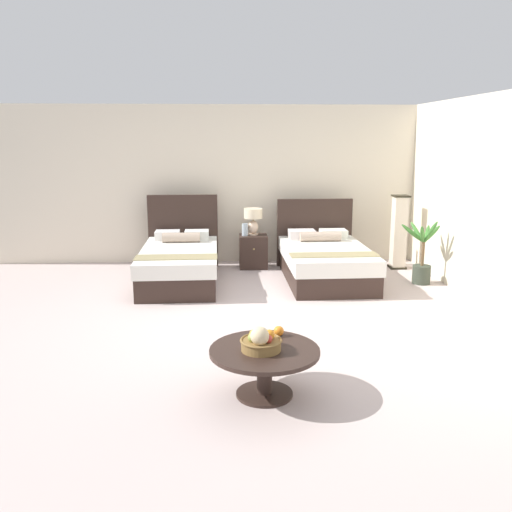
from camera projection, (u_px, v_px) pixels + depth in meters
The scene contains 14 objects.
ground_plane at pixel (261, 321), 6.36m from camera, with size 9.31×9.95×0.02m, color beige.
wall_back at pixel (249, 185), 9.17m from camera, with size 9.31×0.12×2.63m, color beige.
wall_side_right at pixel (492, 203), 6.62m from camera, with size 0.12×5.55×2.63m, color beige.
bed_near_window at pixel (180, 262), 8.02m from camera, with size 1.15×2.13×1.19m.
bed_near_corner at pixel (325, 261), 8.13m from camera, with size 1.26×2.06×1.11m.
nightstand at pixel (253, 251), 8.88m from camera, with size 0.45×0.43×0.54m.
table_lamp at pixel (253, 218), 8.78m from camera, with size 0.30×0.30×0.43m.
vase at pixel (245, 230), 8.75m from camera, with size 0.10×0.10×0.20m.
coffee_table at pixel (265, 360), 4.46m from camera, with size 0.91×0.91×0.41m.
fruit_bowl at pixel (261, 341), 4.39m from camera, with size 0.34×0.34×0.23m.
loose_apple at pixel (258, 332), 4.73m from camera, with size 0.07×0.07×0.07m.
loose_orange at pixel (279, 331), 4.72m from camera, with size 0.09×0.09×0.09m.
floor_lamp_corner at pixel (399, 232), 8.77m from camera, with size 0.25×0.25×1.19m.
potted_palm at pixel (422, 262), 7.89m from camera, with size 0.58×0.53×0.98m.
Camera 1 is at (-0.38, -6.03, 2.11)m, focal length 38.04 mm.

